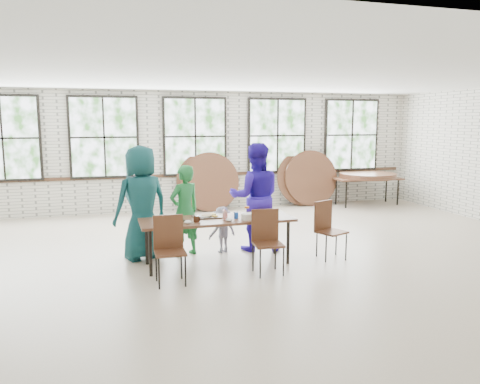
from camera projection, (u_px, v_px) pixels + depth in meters
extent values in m
plane|color=#B2A58E|center=(247.00, 257.00, 7.82)|extent=(12.00, 12.00, 0.00)
plane|color=white|center=(247.00, 74.00, 7.37)|extent=(12.00, 12.00, 0.00)
plane|color=silver|center=(195.00, 151.00, 11.87)|extent=(12.00, 0.00, 12.00)
plane|color=silver|center=(433.00, 229.00, 3.32)|extent=(12.00, 0.00, 12.00)
cube|color=#422819|center=(195.00, 175.00, 11.93)|extent=(11.80, 0.05, 0.08)
cube|color=black|center=(3.00, 138.00, 10.53)|extent=(1.62, 0.05, 1.97)
cube|color=white|center=(2.00, 138.00, 10.50)|extent=(1.50, 0.01, 1.85)
cube|color=black|center=(104.00, 137.00, 11.14)|extent=(1.62, 0.05, 1.97)
cube|color=white|center=(104.00, 137.00, 11.11)|extent=(1.50, 0.01, 1.85)
cube|color=black|center=(195.00, 136.00, 11.75)|extent=(1.62, 0.05, 1.97)
cube|color=white|center=(195.00, 136.00, 11.72)|extent=(1.50, 0.01, 1.85)
cube|color=black|center=(277.00, 136.00, 12.36)|extent=(1.62, 0.05, 1.97)
cube|color=white|center=(277.00, 136.00, 12.33)|extent=(1.50, 0.01, 1.85)
cube|color=black|center=(351.00, 135.00, 12.97)|extent=(1.62, 0.05, 1.97)
cube|color=white|center=(352.00, 135.00, 12.94)|extent=(1.50, 0.01, 1.85)
cube|color=brown|center=(217.00, 220.00, 7.35)|extent=(2.40, 0.81, 0.04)
cylinder|color=black|center=(150.00, 253.00, 6.83)|extent=(0.05, 0.05, 0.70)
cylinder|color=black|center=(147.00, 243.00, 7.39)|extent=(0.05, 0.05, 0.70)
cylinder|color=black|center=(288.00, 242.00, 7.42)|extent=(0.05, 0.05, 0.70)
cylinder|color=black|center=(275.00, 234.00, 7.99)|extent=(0.05, 0.05, 0.70)
cube|color=#512D1B|center=(170.00, 253.00, 6.48)|extent=(0.43, 0.41, 0.03)
cube|color=#512D1B|center=(168.00, 232.00, 6.63)|extent=(0.42, 0.04, 0.50)
cylinder|color=black|center=(159.00, 274.00, 6.31)|extent=(0.02, 0.02, 0.44)
cylinder|color=black|center=(156.00, 266.00, 6.63)|extent=(0.02, 0.02, 0.44)
cylinder|color=black|center=(185.00, 271.00, 6.41)|extent=(0.02, 0.02, 0.44)
cylinder|color=black|center=(181.00, 264.00, 6.73)|extent=(0.02, 0.02, 0.44)
cube|color=#512D1B|center=(268.00, 244.00, 6.92)|extent=(0.45, 0.43, 0.03)
cube|color=#512D1B|center=(265.00, 225.00, 7.07)|extent=(0.42, 0.06, 0.50)
cylinder|color=black|center=(260.00, 264.00, 6.75)|extent=(0.02, 0.02, 0.44)
cylinder|color=black|center=(253.00, 257.00, 7.07)|extent=(0.02, 0.02, 0.44)
cylinder|color=black|center=(283.00, 262.00, 6.85)|extent=(0.02, 0.02, 0.44)
cylinder|color=black|center=(275.00, 255.00, 7.17)|extent=(0.02, 0.02, 0.44)
cube|color=#512D1B|center=(332.00, 232.00, 7.69)|extent=(0.54, 0.53, 0.03)
cube|color=#512D1B|center=(323.00, 215.00, 7.80)|extent=(0.40, 0.19, 0.50)
cylinder|color=black|center=(326.00, 249.00, 7.51)|extent=(0.02, 0.02, 0.44)
cylinder|color=black|center=(317.00, 244.00, 7.84)|extent=(0.02, 0.02, 0.44)
cylinder|color=black|center=(346.00, 247.00, 7.61)|extent=(0.02, 0.02, 0.44)
cylinder|color=black|center=(336.00, 242.00, 7.94)|extent=(0.02, 0.02, 0.44)
imported|color=#16554C|center=(141.00, 203.00, 7.63)|extent=(1.07, 0.89, 1.88)
imported|color=#1F7536|center=(185.00, 211.00, 7.85)|extent=(0.66, 0.57, 1.54)
imported|color=#191239|center=(222.00, 230.00, 8.09)|extent=(0.58, 0.44, 0.80)
imported|color=#2E18AE|center=(255.00, 197.00, 8.17)|extent=(1.06, 0.90, 1.89)
cube|color=brown|center=(367.00, 179.00, 12.62)|extent=(1.84, 0.86, 0.04)
cylinder|color=black|center=(346.00, 195.00, 12.20)|extent=(0.04, 0.04, 0.70)
cylinder|color=black|center=(336.00, 192.00, 12.72)|extent=(0.04, 0.04, 0.70)
cylinder|color=black|center=(398.00, 192.00, 12.64)|extent=(0.04, 0.04, 0.70)
cylinder|color=black|center=(386.00, 189.00, 13.16)|extent=(0.04, 0.04, 0.70)
cube|color=black|center=(169.00, 220.00, 7.22)|extent=(0.44, 0.33, 0.02)
cube|color=black|center=(207.00, 217.00, 7.45)|extent=(0.44, 0.33, 0.02)
cube|color=black|center=(258.00, 214.00, 7.65)|extent=(0.44, 0.33, 0.02)
cylinder|color=black|center=(196.00, 219.00, 7.11)|extent=(0.09, 0.09, 0.09)
cube|color=red|center=(225.00, 216.00, 7.26)|extent=(0.07, 0.06, 0.11)
cylinder|color=#1644A7|center=(236.00, 215.00, 7.36)|extent=(0.07, 0.07, 0.10)
cylinder|color=orange|center=(277.00, 214.00, 7.43)|extent=(0.07, 0.07, 0.11)
cylinder|color=white|center=(246.00, 217.00, 7.24)|extent=(0.17, 0.17, 0.10)
ellipsoid|color=white|center=(188.00, 222.00, 6.99)|extent=(0.11, 0.11, 0.05)
ellipsoid|color=white|center=(229.00, 220.00, 7.15)|extent=(0.11, 0.11, 0.05)
ellipsoid|color=white|center=(258.00, 215.00, 7.48)|extent=(0.11, 0.11, 0.05)
cylinder|color=brown|center=(368.00, 177.00, 12.62)|extent=(1.50, 1.50, 0.04)
cylinder|color=brown|center=(368.00, 175.00, 12.61)|extent=(1.50, 1.50, 0.04)
cylinder|color=brown|center=(368.00, 174.00, 12.60)|extent=(1.50, 1.50, 0.04)
cylinder|color=brown|center=(206.00, 182.00, 11.85)|extent=(1.50, 0.33, 1.48)
cylinder|color=brown|center=(210.00, 182.00, 11.78)|extent=(1.50, 0.33, 1.48)
cylinder|color=brown|center=(303.00, 178.00, 12.60)|extent=(1.50, 0.35, 1.48)
cylinder|color=brown|center=(311.00, 178.00, 12.55)|extent=(1.50, 0.32, 1.48)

